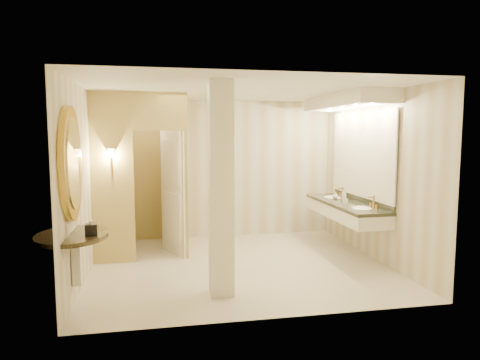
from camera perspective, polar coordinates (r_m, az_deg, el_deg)
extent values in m
plane|color=beige|center=(6.83, -0.11, -11.26)|extent=(4.50, 4.50, 0.00)
plane|color=silver|center=(6.55, -0.12, 11.90)|extent=(4.50, 4.50, 0.00)
cube|color=beige|center=(8.52, -2.61, 1.46)|extent=(4.50, 0.02, 2.70)
cube|color=beige|center=(4.62, 4.49, -2.48)|extent=(4.50, 0.02, 2.70)
cube|color=beige|center=(6.53, -19.91, -0.32)|extent=(0.02, 4.00, 2.70)
cube|color=beige|center=(7.31, 17.48, 0.42)|extent=(0.02, 4.00, 2.70)
cube|color=#DECA74|center=(7.70, -7.71, 0.92)|extent=(0.10, 1.50, 2.70)
cube|color=#DECA74|center=(6.98, -16.64, 0.19)|extent=(0.65, 0.10, 2.70)
cube|color=#DECA74|center=(6.92, -10.85, 8.99)|extent=(0.80, 0.10, 0.60)
cube|color=white|center=(7.34, -8.88, -1.71)|extent=(0.40, 0.74, 2.10)
cylinder|color=#C08B3D|center=(6.89, -16.74, 1.78)|extent=(0.03, 0.03, 0.30)
cone|color=white|center=(6.88, -16.80, 3.44)|extent=(0.14, 0.14, 0.14)
cube|color=white|center=(7.62, 13.91, -3.97)|extent=(0.60, 2.16, 0.24)
cube|color=black|center=(7.60, 13.94, -3.08)|extent=(0.64, 2.20, 0.05)
cube|color=black|center=(7.71, 15.84, -2.47)|extent=(0.03, 2.16, 0.10)
ellipsoid|color=white|center=(7.08, 15.91, -3.96)|extent=(0.40, 0.44, 0.15)
cylinder|color=#C08B3D|center=(7.15, 17.38, -2.85)|extent=(0.03, 0.03, 0.22)
ellipsoid|color=white|center=(8.13, 12.21, -2.59)|extent=(0.40, 0.44, 0.15)
cylinder|color=#C08B3D|center=(8.19, 13.52, -1.63)|extent=(0.03, 0.03, 0.22)
cube|color=white|center=(7.63, 15.98, 3.33)|extent=(0.03, 2.16, 1.40)
cube|color=white|center=(7.53, 14.28, 10.12)|extent=(0.75, 2.36, 0.22)
cylinder|color=black|center=(5.44, -21.50, -6.94)|extent=(1.03, 1.03, 0.05)
cube|color=white|center=(5.51, -20.96, -9.99)|extent=(0.10, 0.10, 0.60)
cylinder|color=gold|center=(5.32, -21.65, 2.03)|extent=(0.07, 1.03, 1.03)
cylinder|color=white|center=(5.31, -21.22, 2.04)|extent=(0.02, 0.82, 0.82)
cube|color=white|center=(5.35, -2.56, -1.29)|extent=(0.30, 0.30, 2.70)
cube|color=black|center=(5.27, -19.23, -6.27)|extent=(0.14, 0.14, 0.13)
imported|color=white|center=(8.35, -15.19, -5.61)|extent=(0.45, 0.75, 0.75)
imported|color=beige|center=(7.36, 13.85, -2.62)|extent=(0.08, 0.08, 0.14)
imported|color=silver|center=(7.94, 12.61, -2.00)|extent=(0.13, 0.13, 0.13)
imported|color=#C6B28C|center=(7.70, 13.72, -1.95)|extent=(0.09, 0.10, 0.22)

